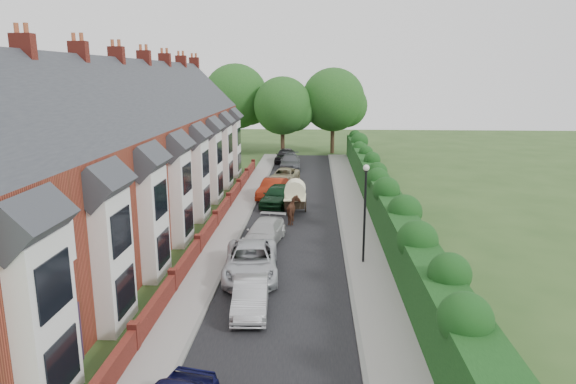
# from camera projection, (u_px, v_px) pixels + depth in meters

# --- Properties ---
(ground) EXTENTS (140.00, 140.00, 0.00)m
(ground) POSITION_uv_depth(u_px,v_px,m) (293.00, 295.00, 22.57)
(ground) COLOR #2D4C1E
(ground) RESTS_ON ground
(road) EXTENTS (6.00, 58.00, 0.02)m
(road) POSITION_uv_depth(u_px,v_px,m) (293.00, 224.00, 33.30)
(road) COLOR black
(road) RESTS_ON ground
(pavement_hedge_side) EXTENTS (2.20, 58.00, 0.12)m
(pavement_hedge_side) POSITION_uv_depth(u_px,v_px,m) (356.00, 224.00, 33.08)
(pavement_hedge_side) COLOR gray
(pavement_hedge_side) RESTS_ON ground
(pavement_house_side) EXTENTS (1.70, 58.00, 0.12)m
(pavement_house_side) POSITION_uv_depth(u_px,v_px,m) (234.00, 222.00, 33.49)
(pavement_house_side) COLOR gray
(pavement_house_side) RESTS_ON ground
(kerb_hedge_side) EXTENTS (0.18, 58.00, 0.13)m
(kerb_hedge_side) POSITION_uv_depth(u_px,v_px,m) (340.00, 224.00, 33.13)
(kerb_hedge_side) COLOR gray
(kerb_hedge_side) RESTS_ON ground
(kerb_house_side) EXTENTS (0.18, 58.00, 0.13)m
(kerb_house_side) POSITION_uv_depth(u_px,v_px,m) (246.00, 222.00, 33.44)
(kerb_house_side) COLOR gray
(kerb_house_side) RESTS_ON ground
(hedge) EXTENTS (2.10, 58.00, 2.85)m
(hedge) POSITION_uv_depth(u_px,v_px,m) (385.00, 201.00, 32.64)
(hedge) COLOR black
(hedge) RESTS_ON ground
(terrace_row) EXTENTS (9.05, 40.50, 11.50)m
(terrace_row) POSITION_uv_depth(u_px,v_px,m) (126.00, 157.00, 31.84)
(terrace_row) COLOR #9A3827
(terrace_row) RESTS_ON ground
(garden_wall_row) EXTENTS (0.35, 40.35, 1.10)m
(garden_wall_row) POSITION_uv_depth(u_px,v_px,m) (216.00, 220.00, 32.47)
(garden_wall_row) COLOR maroon
(garden_wall_row) RESTS_ON ground
(lamppost) EXTENTS (0.32, 0.32, 5.16)m
(lamppost) POSITION_uv_depth(u_px,v_px,m) (365.00, 201.00, 25.55)
(lamppost) COLOR black
(lamppost) RESTS_ON ground
(tree_far_left) EXTENTS (7.14, 6.80, 9.29)m
(tree_far_left) POSITION_uv_depth(u_px,v_px,m) (286.00, 107.00, 60.43)
(tree_far_left) COLOR #332316
(tree_far_left) RESTS_ON ground
(tree_far_right) EXTENTS (7.98, 7.60, 10.31)m
(tree_far_right) POSITION_uv_depth(u_px,v_px,m) (336.00, 101.00, 61.94)
(tree_far_right) COLOR #332316
(tree_far_right) RESTS_ON ground
(tree_far_back) EXTENTS (8.40, 8.00, 10.82)m
(tree_far_back) POSITION_uv_depth(u_px,v_px,m) (239.00, 98.00, 63.46)
(tree_far_back) COLOR #332316
(tree_far_back) RESTS_ON ground
(car_silver_a) EXTENTS (1.64, 4.03, 1.30)m
(car_silver_a) POSITION_uv_depth(u_px,v_px,m) (251.00, 296.00, 20.92)
(car_silver_a) COLOR #9D9DA1
(car_silver_a) RESTS_ON ground
(car_silver_b) EXTENTS (2.99, 5.65, 1.51)m
(car_silver_b) POSITION_uv_depth(u_px,v_px,m) (251.00, 261.00, 24.51)
(car_silver_b) COLOR silver
(car_silver_b) RESTS_ON ground
(car_white) EXTENTS (2.52, 4.78, 1.32)m
(car_white) POSITION_uv_depth(u_px,v_px,m) (265.00, 232.00, 29.34)
(car_white) COLOR #BBBBBB
(car_white) RESTS_ON ground
(car_green) EXTENTS (2.76, 4.91, 1.58)m
(car_green) POSITION_uv_depth(u_px,v_px,m) (278.00, 195.00, 37.74)
(car_green) COLOR black
(car_green) RESTS_ON ground
(car_red) EXTENTS (2.48, 4.79, 1.50)m
(car_red) POSITION_uv_depth(u_px,v_px,m) (273.00, 188.00, 40.24)
(car_red) COLOR maroon
(car_red) RESTS_ON ground
(car_beige) EXTENTS (2.82, 4.85, 1.27)m
(car_beige) POSITION_uv_depth(u_px,v_px,m) (284.00, 176.00, 45.79)
(car_beige) COLOR tan
(car_beige) RESTS_ON ground
(car_grey) EXTENTS (2.22, 5.09, 1.45)m
(car_grey) POSITION_uv_depth(u_px,v_px,m) (290.00, 162.00, 52.71)
(car_grey) COLOR #515358
(car_grey) RESTS_ON ground
(car_black) EXTENTS (2.34, 4.66, 1.52)m
(car_black) POSITION_uv_depth(u_px,v_px,m) (285.00, 155.00, 56.59)
(car_black) COLOR black
(car_black) RESTS_ON ground
(horse) EXTENTS (0.98, 2.05, 1.71)m
(horse) POSITION_uv_depth(u_px,v_px,m) (294.00, 211.00, 33.29)
(horse) COLOR #512D1D
(horse) RESTS_ON ground
(horse_cart) EXTENTS (1.53, 3.37, 2.43)m
(horse_cart) POSITION_uv_depth(u_px,v_px,m) (295.00, 195.00, 35.29)
(horse_cart) COLOR black
(horse_cart) RESTS_ON ground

